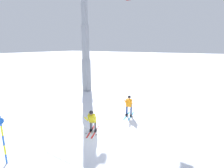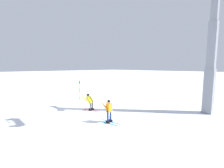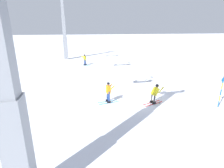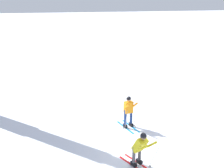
% 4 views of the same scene
% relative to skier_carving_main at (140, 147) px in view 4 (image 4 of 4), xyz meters
% --- Properties ---
extents(ground_plane, '(260.00, 260.00, 0.00)m').
position_rel_skier_carving_main_xyz_m(ground_plane, '(0.97, 0.46, -0.89)').
color(ground_plane, white).
extents(skier_carving_main, '(1.11, 1.80, 1.67)m').
position_rel_skier_carving_main_xyz_m(skier_carving_main, '(0.00, 0.00, 0.00)').
color(skier_carving_main, red).
rests_on(skier_carving_main, ground_plane).
extents(skier_distant_uphill, '(0.78, 1.70, 1.68)m').
position_rel_skier_carving_main_xyz_m(skier_distant_uphill, '(0.82, 3.52, 0.07)').
color(skier_distant_uphill, '#198CCC').
rests_on(skier_distant_uphill, ground_plane).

